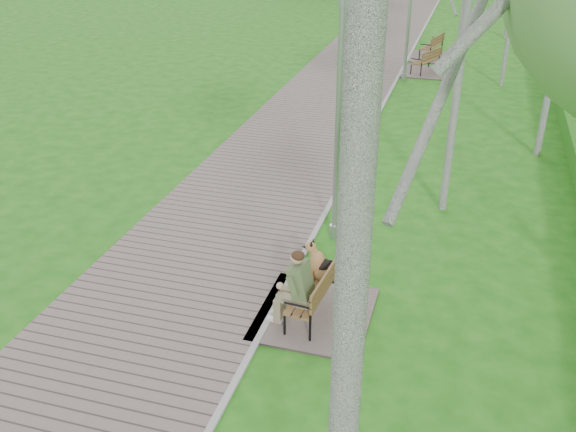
% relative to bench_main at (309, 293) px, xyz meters
% --- Properties ---
extents(ground, '(120.00, 120.00, 0.00)m').
position_rel_bench_main_xyz_m(ground, '(-0.56, -1.01, -0.42)').
color(ground, '#1C6013').
rests_on(ground, ground).
extents(walkway, '(3.50, 67.00, 0.04)m').
position_rel_bench_main_xyz_m(walkway, '(-2.31, 20.49, -0.40)').
color(walkway, '#74635E').
rests_on(walkway, ground).
extents(kerb, '(0.10, 67.00, 0.05)m').
position_rel_bench_main_xyz_m(kerb, '(-0.56, 20.49, -0.40)').
color(kerb, '#999993').
rests_on(kerb, ground).
extents(bench_main, '(1.73, 1.93, 1.51)m').
position_rel_bench_main_xyz_m(bench_main, '(0.00, 0.00, 0.00)').
color(bench_main, '#74635E').
rests_on(bench_main, ground).
extents(bench_second, '(1.69, 1.88, 1.04)m').
position_rel_bench_main_xyz_m(bench_second, '(0.26, 15.31, -0.23)').
color(bench_second, '#74635E').
rests_on(bench_second, ground).
extents(bench_third, '(1.78, 1.97, 1.09)m').
position_rel_bench_main_xyz_m(bench_third, '(0.24, 17.63, -0.22)').
color(bench_third, '#74635E').
rests_on(bench_third, ground).
extents(lamp_post_near, '(0.17, 0.17, 4.50)m').
position_rel_bench_main_xyz_m(lamp_post_near, '(-0.18, 2.58, 1.68)').
color(lamp_post_near, '#95979C').
rests_on(lamp_post_near, ground).
extents(lamp_post_second, '(0.17, 0.17, 4.48)m').
position_rel_bench_main_xyz_m(lamp_post_second, '(-0.32, 14.05, 1.67)').
color(lamp_post_second, '#95979C').
rests_on(lamp_post_second, ground).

